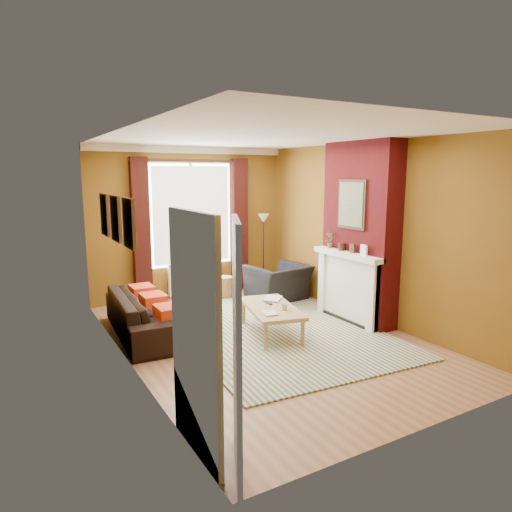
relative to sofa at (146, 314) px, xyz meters
name	(u,v)px	position (x,y,z in m)	size (l,w,h in m)	color
ground	(265,338)	(1.42, -1.00, -0.30)	(5.50, 5.50, 0.00)	brown
room_walls	(291,237)	(2.05, -0.71, 1.08)	(3.82, 5.54, 2.83)	brown
striped_rug	(276,330)	(1.73, -0.82, -0.29)	(3.00, 3.99, 0.02)	#344C8F
sofa	(146,314)	(0.00, 0.00, 0.00)	(2.08, 0.81, 0.61)	black
armchair	(278,283)	(2.65, 0.59, 0.02)	(1.01, 0.88, 0.66)	black
coffee_table	(271,309)	(1.56, -0.93, 0.08)	(0.93, 1.41, 0.43)	tan
wicker_stool	(224,287)	(1.86, 1.24, -0.10)	(0.37, 0.37, 0.40)	#976A41
floor_lamp	(264,230)	(2.82, 1.40, 0.90)	(0.23, 0.23, 1.53)	black
book_a	(264,314)	(1.27, -1.22, 0.14)	(0.17, 0.23, 0.02)	#999999
book_b	(265,298)	(1.69, -0.55, 0.14)	(0.24, 0.33, 0.02)	#999999
mug	(284,307)	(1.63, -1.18, 0.17)	(0.10, 0.10, 0.10)	#999999
tv_remote	(269,303)	(1.60, -0.80, 0.14)	(0.05, 0.15, 0.02)	#29292B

